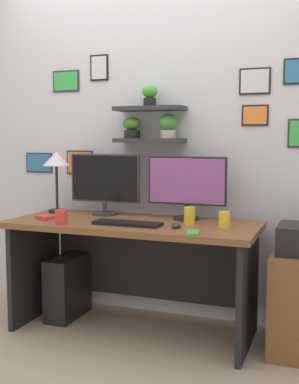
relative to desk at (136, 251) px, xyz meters
The scene contains 14 objects.
ground_plane 0.54m from the desk, 90.00° to the right, with size 8.00×8.00×0.00m, color tan.
back_wall_assembly 0.90m from the desk, 89.93° to the left, with size 4.40×0.24×2.70m.
desk is the anchor object (origin of this frame).
monitor_left 0.57m from the desk, 152.15° to the left, with size 0.53×0.18×0.44m.
monitor_right 0.56m from the desk, 27.85° to the left, with size 0.54×0.18×0.43m.
keyboard 0.28m from the desk, 84.68° to the right, with size 0.44×0.14×0.02m, color black.
computer_mouse 0.44m from the desk, 26.72° to the right, with size 0.06×0.09×0.03m, color #2D2D33.
desk_lamp 0.91m from the desk, 168.87° to the left, with size 0.20×0.20×0.45m.
cell_phone 0.61m from the desk, 32.28° to the right, with size 0.07×0.14×0.01m, color green.
coffee_mug 0.56m from the desk, 143.84° to the right, with size 0.08×0.08×0.09m, color red.
pen_cup 0.67m from the desk, ahead, with size 0.07×0.07×0.10m, color yellow.
scissors_tray 0.66m from the desk, 163.77° to the right, with size 0.12×0.08×0.02m, color red.
water_cup 0.46m from the desk, ahead, with size 0.07×0.07×0.11m, color yellow.
computer_tower_left 0.64m from the desk, behind, with size 0.18×0.40×0.45m, color black.
Camera 1 is at (1.24, -2.96, 1.30)m, focal length 45.96 mm.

